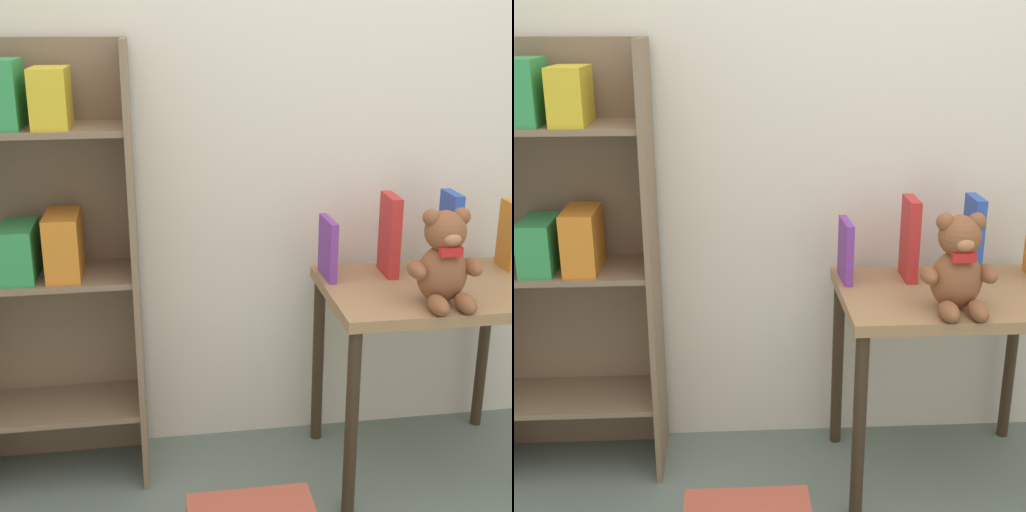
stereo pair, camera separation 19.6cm
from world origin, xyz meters
TOP-DOWN VIEW (x-y plane):
  - wall_back at (0.00, 1.40)m, footprint 4.80×0.06m
  - bookshelf_side at (-0.98, 1.24)m, footprint 0.57×0.28m
  - display_table at (0.23, 1.07)m, footprint 0.68×0.49m
  - teddy_bear at (0.20, 0.93)m, footprint 0.22×0.20m
  - book_standing_purple at (-0.09, 1.20)m, footprint 0.03×0.15m
  - book_standing_red at (0.12, 1.21)m, footprint 0.04×0.14m
  - book_standing_blue at (0.33, 1.21)m, footprint 0.04×0.12m

SIDE VIEW (x-z plane):
  - display_table at x=0.23m, z-range 0.23..0.89m
  - book_standing_purple at x=-0.09m, z-range 0.66..0.86m
  - teddy_bear at x=0.20m, z-range 0.65..0.94m
  - book_standing_red at x=0.12m, z-range 0.66..0.93m
  - book_standing_blue at x=0.33m, z-range 0.66..0.93m
  - bookshelf_side at x=-0.98m, z-range 0.09..1.51m
  - wall_back at x=0.00m, z-range 0.00..2.50m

